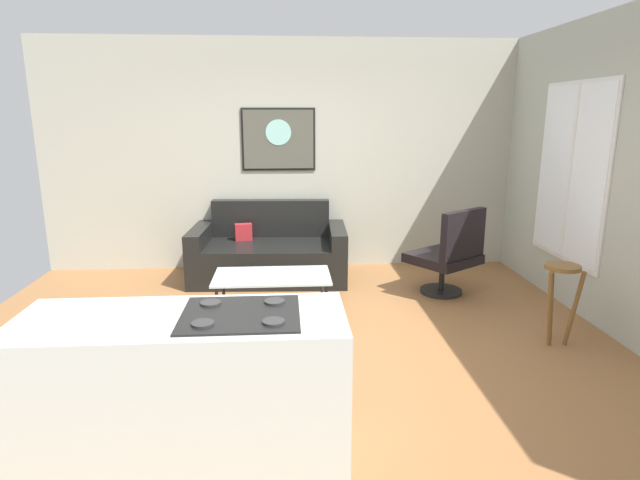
{
  "coord_description": "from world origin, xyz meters",
  "views": [
    {
      "loc": [
        -0.25,
        -4.06,
        1.9
      ],
      "look_at": [
        0.09,
        0.9,
        0.7
      ],
      "focal_mm": 29.11,
      "sensor_mm": 36.0,
      "label": 1
    }
  ],
  "objects_px": {
    "couch": "(269,254)",
    "armchair": "(449,254)",
    "wall_painting": "(278,139)",
    "coffee_table": "(272,278)",
    "bar_stool": "(561,286)"
  },
  "relations": [
    {
      "from": "wall_painting",
      "to": "bar_stool",
      "type": "bearing_deg",
      "value": -46.43
    },
    {
      "from": "coffee_table",
      "to": "armchair",
      "type": "bearing_deg",
      "value": 15.18
    },
    {
      "from": "couch",
      "to": "bar_stool",
      "type": "distance_m",
      "value": 3.2
    },
    {
      "from": "bar_stool",
      "to": "wall_painting",
      "type": "bearing_deg",
      "value": 133.57
    },
    {
      "from": "couch",
      "to": "wall_painting",
      "type": "distance_m",
      "value": 1.41
    },
    {
      "from": "coffee_table",
      "to": "armchair",
      "type": "xyz_separation_m",
      "value": [
        1.87,
        0.51,
        0.06
      ]
    },
    {
      "from": "armchair",
      "to": "couch",
      "type": "bearing_deg",
      "value": 158.91
    },
    {
      "from": "couch",
      "to": "armchair",
      "type": "xyz_separation_m",
      "value": [
        1.94,
        -0.75,
        0.17
      ]
    },
    {
      "from": "bar_stool",
      "to": "armchair",
      "type": "bearing_deg",
      "value": 113.41
    },
    {
      "from": "coffee_table",
      "to": "wall_painting",
      "type": "xyz_separation_m",
      "value": [
        0.07,
        1.72,
        1.22
      ]
    },
    {
      "from": "armchair",
      "to": "wall_painting",
      "type": "bearing_deg",
      "value": 146.09
    },
    {
      "from": "couch",
      "to": "armchair",
      "type": "height_order",
      "value": "armchair"
    },
    {
      "from": "armchair",
      "to": "bar_stool",
      "type": "bearing_deg",
      "value": -66.59
    },
    {
      "from": "coffee_table",
      "to": "wall_painting",
      "type": "relative_size",
      "value": 1.23
    },
    {
      "from": "couch",
      "to": "armchair",
      "type": "bearing_deg",
      "value": -21.09
    }
  ]
}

